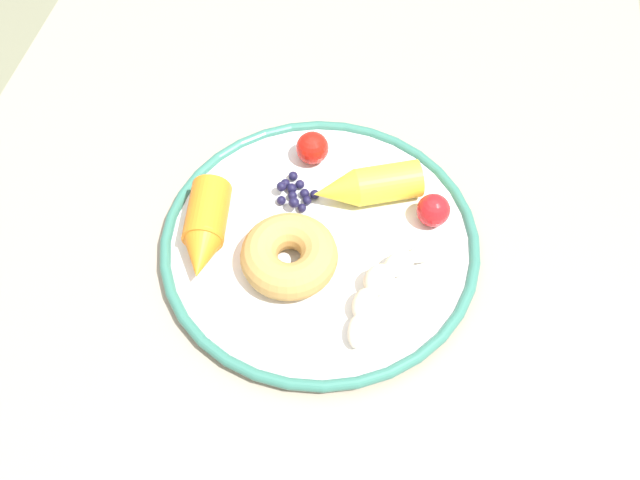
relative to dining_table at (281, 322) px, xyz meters
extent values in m
plane|color=gray|center=(0.00, 0.00, -0.64)|extent=(6.00, 6.00, 0.00)
cube|color=gray|center=(0.00, 0.00, 0.07)|extent=(1.21, 0.81, 0.03)
cube|color=gray|center=(-0.54, -0.35, -0.29)|extent=(0.05, 0.05, 0.70)
cube|color=gray|center=(-0.54, 0.35, -0.29)|extent=(0.05, 0.05, 0.70)
cylinder|color=silver|center=(-0.06, 0.03, 0.09)|extent=(0.33, 0.33, 0.01)
torus|color=#337363|center=(-0.06, 0.03, 0.10)|extent=(0.34, 0.34, 0.01)
ellipsoid|color=beige|center=(-0.05, 0.14, 0.11)|extent=(0.04, 0.04, 0.02)
ellipsoid|color=beige|center=(-0.03, 0.12, 0.11)|extent=(0.04, 0.04, 0.02)
ellipsoid|color=beige|center=(-0.01, 0.10, 0.11)|extent=(0.05, 0.04, 0.03)
ellipsoid|color=beige|center=(0.02, 0.09, 0.11)|extent=(0.04, 0.03, 0.02)
ellipsoid|color=beige|center=(0.05, 0.09, 0.11)|extent=(0.04, 0.02, 0.02)
cylinder|color=orange|center=(-0.05, -0.09, 0.12)|extent=(0.08, 0.05, 0.04)
cone|color=orange|center=(0.00, -0.08, 0.12)|extent=(0.05, 0.05, 0.04)
cylinder|color=yellow|center=(-0.13, 0.10, 0.12)|extent=(0.07, 0.08, 0.04)
cone|color=yellow|center=(-0.11, 0.04, 0.12)|extent=(0.06, 0.06, 0.04)
torus|color=#BC8D48|center=(-0.02, 0.01, 0.12)|extent=(0.14, 0.14, 0.04)
sphere|color=#191638|center=(-0.12, -0.02, 0.10)|extent=(0.01, 0.01, 0.01)
sphere|color=#191638|center=(-0.11, -0.01, 0.10)|extent=(0.01, 0.01, 0.01)
sphere|color=#191638|center=(-0.10, -0.02, 0.10)|extent=(0.01, 0.01, 0.01)
sphere|color=#191638|center=(-0.09, 0.01, 0.10)|extent=(0.01, 0.01, 0.01)
sphere|color=#191638|center=(-0.11, 0.02, 0.10)|extent=(0.01, 0.01, 0.01)
sphere|color=#191638|center=(-0.10, 0.01, 0.10)|extent=(0.01, 0.01, 0.01)
sphere|color=#191638|center=(-0.11, 0.01, 0.10)|extent=(0.01, 0.01, 0.01)
sphere|color=#191638|center=(-0.13, -0.01, 0.10)|extent=(0.01, 0.01, 0.01)
sphere|color=#191638|center=(-0.12, -0.01, 0.10)|extent=(0.01, 0.01, 0.01)
sphere|color=#191638|center=(-0.12, 0.00, 0.10)|extent=(0.01, 0.01, 0.01)
sphere|color=#191638|center=(-0.11, -0.02, 0.11)|extent=(0.01, 0.01, 0.01)
sphere|color=#191638|center=(-0.09, 0.00, 0.11)|extent=(0.01, 0.01, 0.01)
sphere|color=red|center=(-0.17, 0.01, 0.12)|extent=(0.04, 0.04, 0.04)
sphere|color=red|center=(-0.10, 0.15, 0.11)|extent=(0.04, 0.04, 0.04)
camera|label=1|loc=(0.35, 0.11, 0.71)|focal=38.69mm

